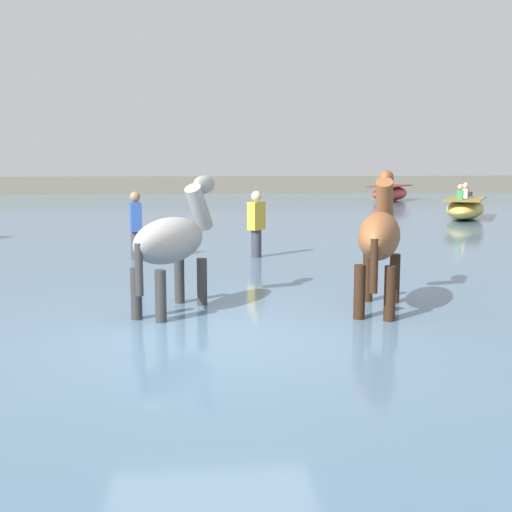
{
  "coord_description": "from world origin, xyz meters",
  "views": [
    {
      "loc": [
        -0.18,
        -6.7,
        2.18
      ],
      "look_at": [
        0.72,
        2.4,
        0.84
      ],
      "focal_mm": 45.2,
      "sensor_mm": 36.0,
      "label": 1
    }
  ],
  "objects_px": {
    "person_onlooker_right": "(136,232)",
    "boat_mid_channel": "(465,208)",
    "horse_lead_chestnut": "(380,239)",
    "person_onlooker_left": "(256,230)",
    "horse_trailing_grey": "(173,244)",
    "boat_mid_outer": "(390,193)"
  },
  "relations": [
    {
      "from": "person_onlooker_left",
      "to": "horse_trailing_grey",
      "type": "bearing_deg",
      "value": -108.3
    },
    {
      "from": "horse_lead_chestnut",
      "to": "horse_trailing_grey",
      "type": "height_order",
      "value": "horse_lead_chestnut"
    },
    {
      "from": "boat_mid_outer",
      "to": "boat_mid_channel",
      "type": "xyz_separation_m",
      "value": [
        -0.47,
        -9.6,
        -0.02
      ]
    },
    {
      "from": "person_onlooker_right",
      "to": "horse_trailing_grey",
      "type": "bearing_deg",
      "value": -79.27
    },
    {
      "from": "boat_mid_channel",
      "to": "horse_lead_chestnut",
      "type": "bearing_deg",
      "value": -117.7
    },
    {
      "from": "horse_lead_chestnut",
      "to": "person_onlooker_right",
      "type": "relative_size",
      "value": 1.28
    },
    {
      "from": "horse_lead_chestnut",
      "to": "person_onlooker_left",
      "type": "relative_size",
      "value": 1.28
    },
    {
      "from": "horse_trailing_grey",
      "to": "person_onlooker_left",
      "type": "xyz_separation_m",
      "value": [
        1.47,
        4.45,
        -0.32
      ]
    },
    {
      "from": "horse_trailing_grey",
      "to": "boat_mid_outer",
      "type": "relative_size",
      "value": 0.54
    },
    {
      "from": "horse_trailing_grey",
      "to": "boat_mid_channel",
      "type": "xyz_separation_m",
      "value": [
        9.12,
        12.34,
        -0.49
      ]
    },
    {
      "from": "boat_mid_outer",
      "to": "boat_mid_channel",
      "type": "height_order",
      "value": "boat_mid_outer"
    },
    {
      "from": "person_onlooker_left",
      "to": "boat_mid_channel",
      "type": "bearing_deg",
      "value": 45.9
    },
    {
      "from": "horse_lead_chestnut",
      "to": "boat_mid_outer",
      "type": "height_order",
      "value": "horse_lead_chestnut"
    },
    {
      "from": "person_onlooker_right",
      "to": "boat_mid_channel",
      "type": "bearing_deg",
      "value": 38.56
    },
    {
      "from": "person_onlooker_right",
      "to": "boat_mid_outer",
      "type": "bearing_deg",
      "value": 59.25
    },
    {
      "from": "horse_lead_chestnut",
      "to": "boat_mid_outer",
      "type": "relative_size",
      "value": 0.56
    },
    {
      "from": "horse_lead_chestnut",
      "to": "boat_mid_channel",
      "type": "height_order",
      "value": "horse_lead_chestnut"
    },
    {
      "from": "person_onlooker_right",
      "to": "person_onlooker_left",
      "type": "height_order",
      "value": "same"
    },
    {
      "from": "horse_trailing_grey",
      "to": "person_onlooker_right",
      "type": "distance_m",
      "value": 4.49
    },
    {
      "from": "horse_lead_chestnut",
      "to": "person_onlooker_right",
      "type": "xyz_separation_m",
      "value": [
        -3.39,
        4.57,
        -0.36
      ]
    },
    {
      "from": "boat_mid_outer",
      "to": "person_onlooker_left",
      "type": "bearing_deg",
      "value": -114.92
    },
    {
      "from": "boat_mid_outer",
      "to": "horse_trailing_grey",
      "type": "bearing_deg",
      "value": -113.63
    }
  ]
}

